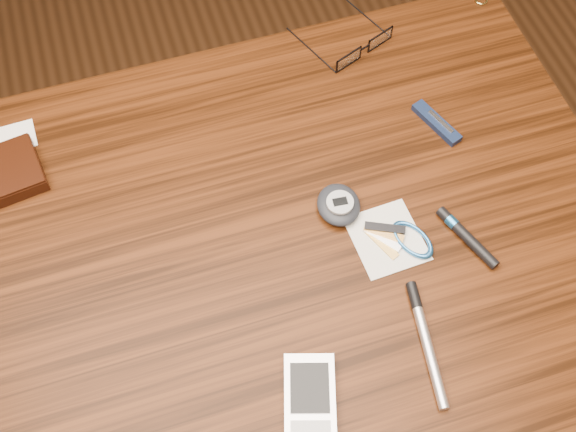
% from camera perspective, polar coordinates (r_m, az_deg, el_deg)
% --- Properties ---
extents(ground, '(3.80, 3.80, 0.00)m').
position_cam_1_polar(ground, '(1.61, -1.88, -15.21)').
color(ground, '#472814').
rests_on(ground, ground).
extents(desk, '(1.00, 0.70, 0.75)m').
position_cam_1_polar(desk, '(1.00, -2.94, -5.94)').
color(desk, '#3A1909').
rests_on(desk, ground).
extents(wallet_and_card, '(0.12, 0.14, 0.02)m').
position_cam_1_polar(wallet_and_card, '(1.02, -21.76, 3.09)').
color(wallet_and_card, black).
rests_on(wallet_and_card, desk).
extents(eyeglasses, '(0.15, 0.15, 0.02)m').
position_cam_1_polar(eyeglasses, '(1.09, 5.81, 13.13)').
color(eyeglasses, black).
rests_on(eyeglasses, desk).
extents(gold_ring, '(0.02, 0.02, 0.00)m').
position_cam_1_polar(gold_ring, '(1.21, 15.01, 16.16)').
color(gold_ring, '#D6C569').
rests_on(gold_ring, desk).
extents(pda_phone, '(0.09, 0.12, 0.02)m').
position_cam_1_polar(pda_phone, '(0.83, 1.74, -14.42)').
color(pda_phone, silver).
rests_on(pda_phone, desk).
extents(pedometer, '(0.06, 0.07, 0.03)m').
position_cam_1_polar(pedometer, '(0.93, 4.03, 0.90)').
color(pedometer, black).
rests_on(pedometer, desk).
extents(notepad_keys, '(0.11, 0.10, 0.01)m').
position_cam_1_polar(notepad_keys, '(0.92, 8.82, -1.79)').
color(notepad_keys, white).
rests_on(notepad_keys, desk).
extents(pocket_knife, '(0.05, 0.08, 0.01)m').
position_cam_1_polar(pocket_knife, '(1.03, 11.66, 7.23)').
color(pocket_knife, '#0F1C38').
rests_on(pocket_knife, desk).
extents(silver_pen, '(0.04, 0.16, 0.01)m').
position_cam_1_polar(silver_pen, '(0.87, 10.71, -9.11)').
color(silver_pen, silver).
rests_on(silver_pen, desk).
extents(black_blue_pen, '(0.05, 0.10, 0.01)m').
position_cam_1_polar(black_blue_pen, '(0.94, 13.83, -1.50)').
color(black_blue_pen, black).
rests_on(black_blue_pen, desk).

